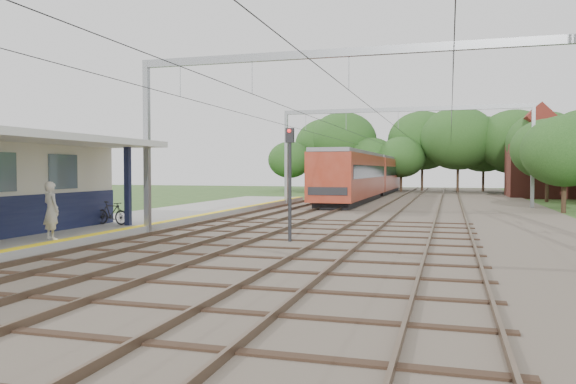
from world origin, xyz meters
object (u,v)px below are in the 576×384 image
(bicycle, at_px, (111,213))
(signal_post, at_px, (290,173))
(train, at_px, (369,174))
(person, at_px, (51,211))

(bicycle, relative_size, signal_post, 0.39)
(train, height_order, signal_post, signal_post)
(person, height_order, train, train)
(bicycle, bearing_deg, train, -3.87)
(person, bearing_deg, signal_post, -130.47)
(person, height_order, bicycle, person)
(person, bearing_deg, bicycle, -55.91)
(signal_post, bearing_deg, bicycle, 173.57)
(person, xyz_separation_m, bicycle, (-0.99, 4.85, -0.46))
(person, xyz_separation_m, train, (5.19, 37.07, 0.88))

